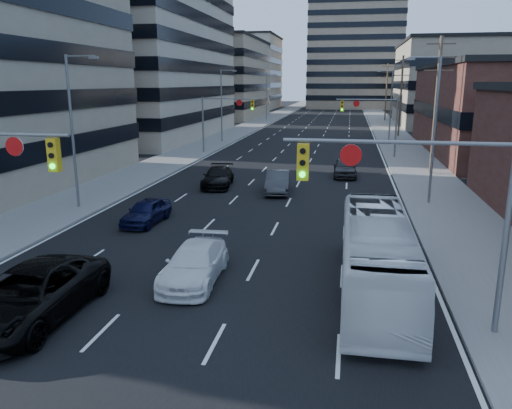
{
  "coord_description": "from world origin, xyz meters",
  "views": [
    {
      "loc": [
        5.43,
        -6.81,
        7.47
      ],
      "look_at": [
        1.49,
        14.3,
        2.2
      ],
      "focal_mm": 35.0,
      "sensor_mm": 36.0,
      "label": 1
    }
  ],
  "objects_px": {
    "sedan_blue": "(146,212)",
    "white_van": "(195,264)",
    "black_pickup": "(30,295)",
    "transit_bus": "(377,256)"
  },
  "relations": [
    {
      "from": "white_van",
      "to": "sedan_blue",
      "type": "xyz_separation_m",
      "value": [
        -5.0,
        7.27,
        -0.03
      ]
    },
    {
      "from": "white_van",
      "to": "transit_bus",
      "type": "relative_size",
      "value": 0.48
    },
    {
      "from": "white_van",
      "to": "transit_bus",
      "type": "distance_m",
      "value": 6.83
    },
    {
      "from": "black_pickup",
      "to": "transit_bus",
      "type": "xyz_separation_m",
      "value": [
        10.98,
        4.19,
        0.55
      ]
    },
    {
      "from": "black_pickup",
      "to": "white_van",
      "type": "height_order",
      "value": "black_pickup"
    },
    {
      "from": "white_van",
      "to": "sedan_blue",
      "type": "height_order",
      "value": "white_van"
    },
    {
      "from": "transit_bus",
      "to": "sedan_blue",
      "type": "distance_m",
      "value": 13.81
    },
    {
      "from": "black_pickup",
      "to": "transit_bus",
      "type": "relative_size",
      "value": 0.61
    },
    {
      "from": "sedan_blue",
      "to": "white_van",
      "type": "bearing_deg",
      "value": -52.27
    },
    {
      "from": "black_pickup",
      "to": "sedan_blue",
      "type": "distance_m",
      "value": 11.37
    }
  ]
}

